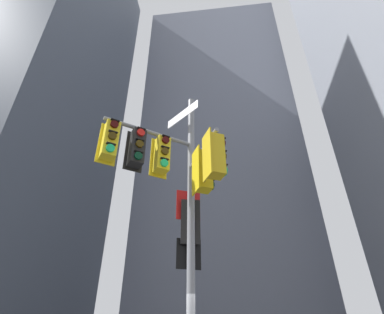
{
  "coord_description": "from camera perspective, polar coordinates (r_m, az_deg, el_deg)",
  "views": [
    {
      "loc": [
        0.85,
        -7.07,
        1.46
      ],
      "look_at": [
        0.01,
        0.16,
        6.09
      ],
      "focal_mm": 28.73,
      "sensor_mm": 36.0,
      "label": 1
    }
  ],
  "objects": [
    {
      "name": "signal_pole_assembly",
      "position": [
        7.48,
        -3.27,
        -4.78
      ],
      "size": [
        3.1,
        2.3,
        8.07
      ],
      "color": "gray",
      "rests_on": "ground"
    },
    {
      "name": "building_mid_block",
      "position": [
        40.52,
        5.37,
        -2.02
      ],
      "size": [
        17.29,
        17.29,
        43.76
      ],
      "primitive_type": "cube",
      "color": "slate",
      "rests_on": "ground"
    },
    {
      "name": "building_tower_left",
      "position": [
        34.28,
        -29.36,
        11.46
      ],
      "size": [
        15.35,
        15.35,
        45.83
      ],
      "primitive_type": "cube",
      "color": "#4C5460",
      "rests_on": "ground"
    }
  ]
}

